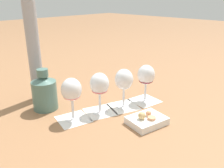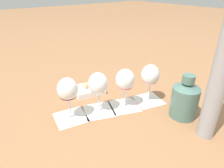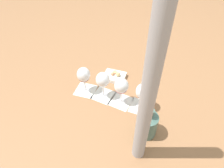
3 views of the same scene
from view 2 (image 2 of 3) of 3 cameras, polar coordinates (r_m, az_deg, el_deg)
name	(u,v)px [view 2 (image 2 of 3)]	position (r m, az deg, el deg)	size (l,w,h in m)	color
ground_plane	(112,109)	(0.84, -0.11, -7.16)	(8.00, 8.00, 0.00)	#936642
tasting_card_0	(148,100)	(0.91, 10.24, -4.54)	(0.14, 0.14, 0.00)	white
tasting_card_1	(124,106)	(0.86, 3.54, -6.23)	(0.15, 0.15, 0.00)	white
tasting_card_2	(99,111)	(0.83, -3.69, -7.59)	(0.15, 0.15, 0.00)	white
tasting_card_3	(71,117)	(0.81, -11.68, -9.30)	(0.14, 0.13, 0.00)	white
wine_glass_0	(150,77)	(0.86, 10.87, 2.10)	(0.08, 0.08, 0.17)	white
wine_glass_1	(125,81)	(0.80, 3.77, 0.75)	(0.08, 0.08, 0.17)	white
wine_glass_2	(98,86)	(0.77, -3.95, -0.45)	(0.08, 0.08, 0.17)	white
wine_glass_3	(68,91)	(0.74, -12.51, -2.07)	(0.08, 0.08, 0.17)	white
ceramic_vase	(185,99)	(0.81, 20.09, -4.04)	(0.10, 0.10, 0.18)	#4C7066
snack_dish	(88,89)	(0.96, -6.74, -1.53)	(0.15, 0.13, 0.06)	white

